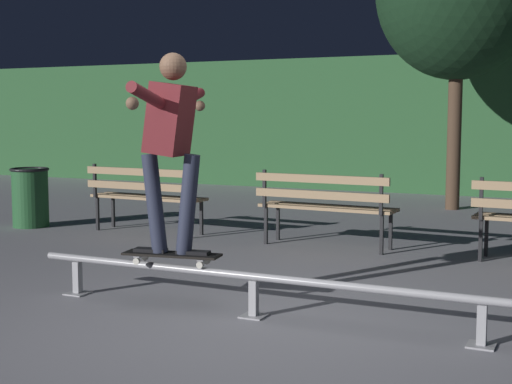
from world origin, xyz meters
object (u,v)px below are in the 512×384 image
at_px(skateboarder, 171,136).
at_px(park_bench_left_center, 324,201).
at_px(grind_rail, 254,283).
at_px(trash_can, 30,196).
at_px(skateboard, 172,255).
at_px(park_bench_leftmost, 144,192).

relative_size(skateboarder, park_bench_left_center, 0.96).
xyz_separation_m(grind_rail, skateboarder, (-0.71, 0.00, 1.09)).
xyz_separation_m(grind_rail, trash_can, (-4.65, 2.74, 0.15)).
bearing_deg(skateboard, park_bench_leftmost, 127.19).
relative_size(grind_rail, trash_can, 4.85).
bearing_deg(skateboard, trash_can, 145.16).
bearing_deg(skateboarder, grind_rail, -0.04).
height_order(park_bench_left_center, trash_can, park_bench_left_center).
relative_size(skateboard, skateboarder, 0.51).
height_order(grind_rail, park_bench_left_center, park_bench_left_center).
distance_m(skateboarder, park_bench_leftmost, 3.75).
bearing_deg(skateboarder, skateboard, -170.84).
bearing_deg(park_bench_left_center, skateboarder, -94.29).
relative_size(park_bench_leftmost, park_bench_left_center, 1.00).
distance_m(park_bench_leftmost, park_bench_left_center, 2.43).
bearing_deg(park_bench_left_center, grind_rail, -80.42).
xyz_separation_m(skateboarder, trash_can, (-3.94, 2.74, -0.94)).
bearing_deg(trash_can, grind_rail, -30.51).
height_order(grind_rail, skateboarder, skateboarder).
distance_m(grind_rail, skateboard, 0.73).
xyz_separation_m(skateboard, park_bench_left_center, (0.22, 2.91, 0.12)).
bearing_deg(park_bench_left_center, trash_can, -177.62).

